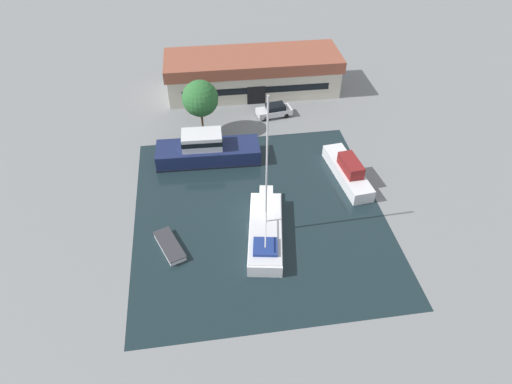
{
  "coord_description": "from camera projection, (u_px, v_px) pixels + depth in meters",
  "views": [
    {
      "loc": [
        -4.95,
        -31.87,
        30.43
      ],
      "look_at": [
        0.0,
        1.97,
        1.0
      ],
      "focal_mm": 32.0,
      "sensor_mm": 36.0,
      "label": 1
    }
  ],
  "objects": [
    {
      "name": "ground_plane",
      "position": [
        259.0,
        213.0,
        44.3
      ],
      "size": [
        440.0,
        440.0,
        0.0
      ],
      "primitive_type": "plane",
      "color": "gray"
    },
    {
      "name": "water_canal",
      "position": [
        259.0,
        213.0,
        44.3
      ],
      "size": [
        23.84,
        26.27,
        0.01
      ],
      "primitive_type": "cube",
      "color": "#19282D",
      "rests_on": "ground"
    },
    {
      "name": "warehouse_building",
      "position": [
        253.0,
        73.0,
        61.39
      ],
      "size": [
        23.35,
        8.16,
        5.08
      ],
      "rotation": [
        0.0,
        0.0,
        -0.02
      ],
      "color": "beige",
      "rests_on": "ground"
    },
    {
      "name": "quay_tree_near_building",
      "position": [
        200.0,
        98.0,
        51.8
      ],
      "size": [
        4.17,
        4.17,
        6.81
      ],
      "color": "brown",
      "rests_on": "ground"
    },
    {
      "name": "parked_car",
      "position": [
        274.0,
        110.0,
        57.4
      ],
      "size": [
        4.59,
        2.48,
        1.59
      ],
      "rotation": [
        0.0,
        0.0,
        1.71
      ],
      "color": "silver",
      "rests_on": "ground"
    },
    {
      "name": "sailboat_moored",
      "position": [
        266.0,
        230.0,
        41.52
      ],
      "size": [
        4.54,
        10.81,
        14.13
      ],
      "rotation": [
        0.0,
        0.0,
        -0.17
      ],
      "color": "white",
      "rests_on": "water_canal"
    },
    {
      "name": "motor_cruiser",
      "position": [
        207.0,
        150.0,
        50.07
      ],
      "size": [
        11.53,
        4.22,
        3.48
      ],
      "rotation": [
        0.0,
        0.0,
        1.53
      ],
      "color": "#19234C",
      "rests_on": "water_canal"
    },
    {
      "name": "small_dinghy",
      "position": [
        170.0,
        246.0,
        40.62
      ],
      "size": [
        3.01,
        4.54,
        0.56
      ],
      "rotation": [
        0.0,
        0.0,
        0.38
      ],
      "color": "white",
      "rests_on": "water_canal"
    },
    {
      "name": "cabin_boat",
      "position": [
        348.0,
        171.0,
        47.75
      ],
      "size": [
        3.12,
        8.94,
        2.62
      ],
      "rotation": [
        0.0,
        0.0,
        0.1
      ],
      "color": "white",
      "rests_on": "water_canal"
    }
  ]
}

